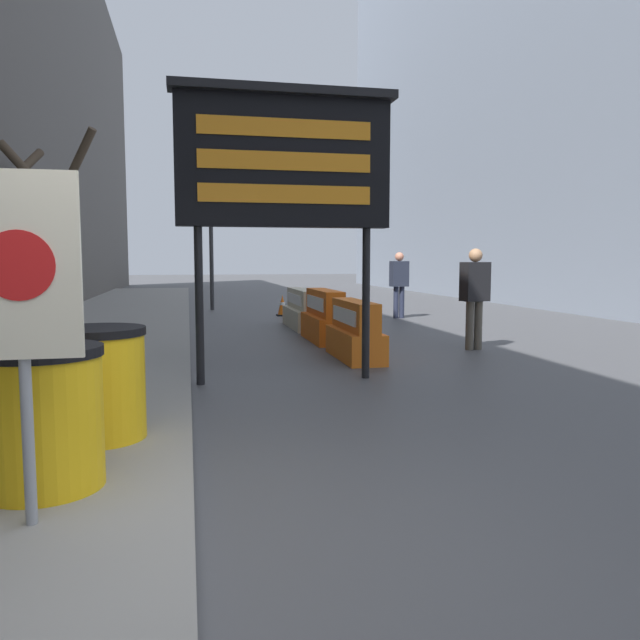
{
  "coord_description": "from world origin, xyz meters",
  "views": [
    {
      "loc": [
        -0.01,
        -3.11,
        1.51
      ],
      "look_at": [
        1.71,
        5.01,
        0.7
      ],
      "focal_mm": 35.0,
      "sensor_mm": 36.0,
      "label": 1
    }
  ],
  "objects_px": {
    "message_board": "(284,162)",
    "jersey_barrier_orange_near": "(355,333)",
    "jersey_barrier_cream": "(302,311)",
    "pedestrian_passerby": "(399,279)",
    "warning_sign": "(20,289)",
    "jersey_barrier_orange_far": "(325,318)",
    "barrel_drum_middle": "(98,383)",
    "traffic_cone_near": "(334,322)",
    "pedestrian_worker": "(475,290)",
    "traffic_cone_mid": "(282,306)",
    "traffic_light_near_curb": "(211,209)",
    "barrel_drum_foreground": "(42,417)"
  },
  "relations": [
    {
      "from": "traffic_cone_mid",
      "to": "pedestrian_worker",
      "type": "height_order",
      "value": "pedestrian_worker"
    },
    {
      "from": "barrel_drum_middle",
      "to": "pedestrian_worker",
      "type": "bearing_deg",
      "value": 40.86
    },
    {
      "from": "barrel_drum_foreground",
      "to": "jersey_barrier_orange_far",
      "type": "bearing_deg",
      "value": 65.41
    },
    {
      "from": "barrel_drum_middle",
      "to": "warning_sign",
      "type": "distance_m",
      "value": 1.79
    },
    {
      "from": "barrel_drum_foreground",
      "to": "traffic_cone_mid",
      "type": "distance_m",
      "value": 13.0
    },
    {
      "from": "message_board",
      "to": "jersey_barrier_orange_near",
      "type": "distance_m",
      "value": 3.04
    },
    {
      "from": "barrel_drum_middle",
      "to": "message_board",
      "type": "relative_size",
      "value": 0.24
    },
    {
      "from": "warning_sign",
      "to": "traffic_light_near_curb",
      "type": "distance_m",
      "value": 15.58
    },
    {
      "from": "warning_sign",
      "to": "jersey_barrier_orange_far",
      "type": "relative_size",
      "value": 1.01
    },
    {
      "from": "jersey_barrier_cream",
      "to": "pedestrian_worker",
      "type": "bearing_deg",
      "value": -60.74
    },
    {
      "from": "barrel_drum_middle",
      "to": "jersey_barrier_cream",
      "type": "relative_size",
      "value": 0.4
    },
    {
      "from": "barrel_drum_middle",
      "to": "jersey_barrier_orange_far",
      "type": "distance_m",
      "value": 7.01
    },
    {
      "from": "jersey_barrier_cream",
      "to": "traffic_light_near_curb",
      "type": "height_order",
      "value": "traffic_light_near_curb"
    },
    {
      "from": "barrel_drum_middle",
      "to": "pedestrian_passerby",
      "type": "distance_m",
      "value": 11.89
    },
    {
      "from": "message_board",
      "to": "jersey_barrier_cream",
      "type": "xyz_separation_m",
      "value": [
        1.3,
        5.96,
        -2.3
      ]
    },
    {
      "from": "barrel_drum_middle",
      "to": "jersey_barrier_orange_far",
      "type": "height_order",
      "value": "barrel_drum_middle"
    },
    {
      "from": "jersey_barrier_orange_far",
      "to": "pedestrian_passerby",
      "type": "xyz_separation_m",
      "value": [
        2.83,
        4.0,
        0.58
      ]
    },
    {
      "from": "jersey_barrier_orange_far",
      "to": "pedestrian_worker",
      "type": "xyz_separation_m",
      "value": [
        2.2,
        -1.63,
        0.58
      ]
    },
    {
      "from": "traffic_cone_mid",
      "to": "pedestrian_worker",
      "type": "relative_size",
      "value": 0.34
    },
    {
      "from": "traffic_cone_mid",
      "to": "traffic_light_near_curb",
      "type": "distance_m",
      "value": 3.96
    },
    {
      "from": "message_board",
      "to": "pedestrian_passerby",
      "type": "xyz_separation_m",
      "value": [
        4.14,
        7.67,
        -1.68
      ]
    },
    {
      "from": "jersey_barrier_orange_far",
      "to": "traffic_cone_mid",
      "type": "xyz_separation_m",
      "value": [
        -0.0,
        5.27,
        -0.14
      ]
    },
    {
      "from": "warning_sign",
      "to": "jersey_barrier_orange_far",
      "type": "xyz_separation_m",
      "value": [
        3.29,
        7.85,
        -0.94
      ]
    },
    {
      "from": "traffic_cone_near",
      "to": "pedestrian_passerby",
      "type": "xyz_separation_m",
      "value": [
        2.59,
        3.77,
        0.68
      ]
    },
    {
      "from": "jersey_barrier_orange_far",
      "to": "jersey_barrier_cream",
      "type": "xyz_separation_m",
      "value": [
        0.0,
        2.29,
        -0.04
      ]
    },
    {
      "from": "jersey_barrier_orange_far",
      "to": "pedestrian_worker",
      "type": "distance_m",
      "value": 2.8
    },
    {
      "from": "message_board",
      "to": "traffic_cone_near",
      "type": "relative_size",
      "value": 5.44
    },
    {
      "from": "message_board",
      "to": "traffic_cone_near",
      "type": "bearing_deg",
      "value": 68.39
    },
    {
      "from": "message_board",
      "to": "traffic_light_near_curb",
      "type": "height_order",
      "value": "traffic_light_near_curb"
    },
    {
      "from": "barrel_drum_foreground",
      "to": "message_board",
      "type": "bearing_deg",
      "value": 60.72
    },
    {
      "from": "message_board",
      "to": "barrel_drum_middle",
      "type": "bearing_deg",
      "value": -125.5
    },
    {
      "from": "warning_sign",
      "to": "jersey_barrier_orange_near",
      "type": "xyz_separation_m",
      "value": [
        3.29,
        5.71,
        -0.97
      ]
    },
    {
      "from": "barrel_drum_foreground",
      "to": "jersey_barrier_orange_near",
      "type": "distance_m",
      "value": 6.14
    },
    {
      "from": "barrel_drum_middle",
      "to": "barrel_drum_foreground",
      "type": "bearing_deg",
      "value": -100.05
    },
    {
      "from": "traffic_cone_mid",
      "to": "jersey_barrier_cream",
      "type": "bearing_deg",
      "value": -89.97
    },
    {
      "from": "traffic_cone_mid",
      "to": "pedestrian_passerby",
      "type": "bearing_deg",
      "value": -24.14
    },
    {
      "from": "jersey_barrier_orange_near",
      "to": "jersey_barrier_cream",
      "type": "distance_m",
      "value": 4.43
    },
    {
      "from": "message_board",
      "to": "pedestrian_worker",
      "type": "height_order",
      "value": "message_board"
    },
    {
      "from": "message_board",
      "to": "jersey_barrier_orange_near",
      "type": "bearing_deg",
      "value": 49.49
    },
    {
      "from": "jersey_barrier_orange_far",
      "to": "pedestrian_passerby",
      "type": "distance_m",
      "value": 4.94
    },
    {
      "from": "barrel_drum_foreground",
      "to": "barrel_drum_middle",
      "type": "distance_m",
      "value": 1.05
    },
    {
      "from": "traffic_light_near_curb",
      "to": "traffic_cone_near",
      "type": "bearing_deg",
      "value": -74.66
    },
    {
      "from": "jersey_barrier_orange_far",
      "to": "pedestrian_passerby",
      "type": "relative_size",
      "value": 1.06
    },
    {
      "from": "traffic_cone_near",
      "to": "warning_sign",
      "type": "bearing_deg",
      "value": -113.58
    },
    {
      "from": "jersey_barrier_orange_near",
      "to": "pedestrian_passerby",
      "type": "xyz_separation_m",
      "value": [
        2.83,
        6.14,
        0.61
      ]
    },
    {
      "from": "message_board",
      "to": "jersey_barrier_orange_far",
      "type": "xyz_separation_m",
      "value": [
        1.3,
        3.67,
        -2.26
      ]
    },
    {
      "from": "jersey_barrier_orange_near",
      "to": "message_board",
      "type": "bearing_deg",
      "value": -130.51
    },
    {
      "from": "jersey_barrier_cream",
      "to": "pedestrian_worker",
      "type": "relative_size",
      "value": 1.26
    },
    {
      "from": "warning_sign",
      "to": "jersey_barrier_orange_near",
      "type": "bearing_deg",
      "value": 60.08
    },
    {
      "from": "traffic_cone_near",
      "to": "pedestrian_worker",
      "type": "bearing_deg",
      "value": -43.68
    }
  ]
}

